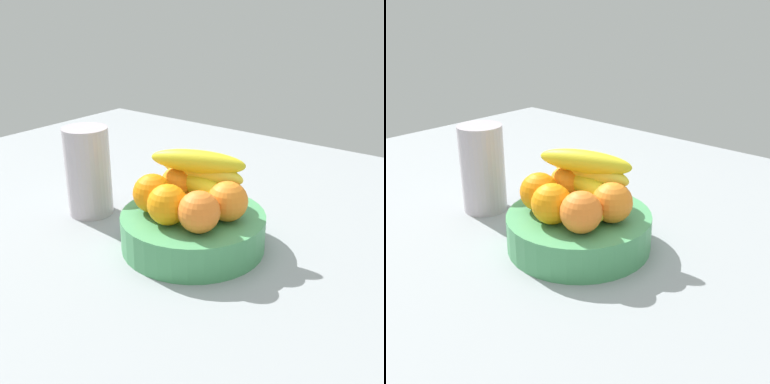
# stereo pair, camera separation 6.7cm
# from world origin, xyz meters

# --- Properties ---
(ground_plane) EXTENTS (1.80, 1.40, 0.03)m
(ground_plane) POSITION_xyz_m (0.00, 0.00, -0.01)
(ground_plane) COLOR gray
(fruit_bowl) EXTENTS (0.25, 0.25, 0.06)m
(fruit_bowl) POSITION_xyz_m (-0.00, -0.01, 0.03)
(fruit_bowl) COLOR #4A9B60
(fruit_bowl) RESTS_ON ground_plane
(orange_front_left) EXTENTS (0.07, 0.07, 0.07)m
(orange_front_left) POSITION_xyz_m (-0.01, -0.06, 0.10)
(orange_front_left) COLOR orange
(orange_front_left) RESTS_ON fruit_bowl
(orange_front_right) EXTENTS (0.07, 0.07, 0.07)m
(orange_front_right) POSITION_xyz_m (0.05, -0.06, 0.10)
(orange_front_right) COLOR orange
(orange_front_right) RESTS_ON fruit_bowl
(orange_center) EXTENTS (0.07, 0.07, 0.07)m
(orange_center) POSITION_xyz_m (0.06, 0.01, 0.10)
(orange_center) COLOR orange
(orange_center) RESTS_ON fruit_bowl
(orange_back_left) EXTENTS (0.07, 0.07, 0.07)m
(orange_back_left) POSITION_xyz_m (0.01, 0.04, 0.10)
(orange_back_left) COLOR orange
(orange_back_left) RESTS_ON fruit_bowl
(orange_back_right) EXTENTS (0.07, 0.07, 0.07)m
(orange_back_right) POSITION_xyz_m (-0.05, 0.02, 0.10)
(orange_back_right) COLOR orange
(orange_back_right) RESTS_ON fruit_bowl
(orange_top_stack) EXTENTS (0.07, 0.07, 0.07)m
(orange_top_stack) POSITION_xyz_m (-0.06, -0.04, 0.10)
(orange_top_stack) COLOR orange
(orange_top_stack) RESTS_ON fruit_bowl
(banana_bunch) EXTENTS (0.18, 0.13, 0.11)m
(banana_bunch) POSITION_xyz_m (-0.01, 0.02, 0.12)
(banana_bunch) COLOR yellow
(banana_bunch) RESTS_ON fruit_bowl
(thermos_tumbler) EXTENTS (0.09, 0.09, 0.18)m
(thermos_tumbler) POSITION_xyz_m (-0.25, -0.02, 0.09)
(thermos_tumbler) COLOR #BCAFB8
(thermos_tumbler) RESTS_ON ground_plane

